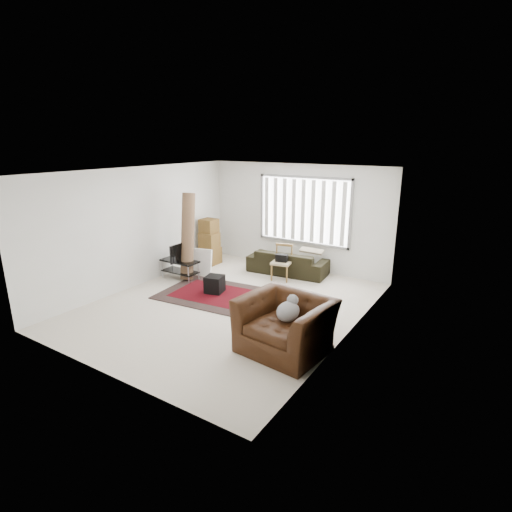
{
  "coord_description": "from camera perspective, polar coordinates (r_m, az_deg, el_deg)",
  "views": [
    {
      "loc": [
        4.54,
        -6.11,
        3.26
      ],
      "look_at": [
        0.47,
        0.29,
        1.05
      ],
      "focal_mm": 28.0,
      "sensor_mm": 36.0,
      "label": 1
    }
  ],
  "objects": [
    {
      "name": "rolled_rug",
      "position": [
        9.7,
        -9.73,
        2.78
      ],
      "size": [
        0.54,
        0.77,
        2.08
      ],
      "primitive_type": "cylinder",
      "rotation": [
        -0.2,
        0.0,
        0.36
      ],
      "color": "brown",
      "rests_on": "ground"
    },
    {
      "name": "moving_boxes",
      "position": [
        10.89,
        -6.66,
        1.84
      ],
      "size": [
        0.5,
        0.46,
        1.23
      ],
      "color": "brown",
      "rests_on": "ground"
    },
    {
      "name": "sofa",
      "position": [
        10.09,
        4.56,
        -0.37
      ],
      "size": [
        2.07,
        1.05,
        0.77
      ],
      "primitive_type": "imported",
      "rotation": [
        0.0,
        0.0,
        3.24
      ],
      "color": "black",
      "rests_on": "ground"
    },
    {
      "name": "subwoofer",
      "position": [
        8.86,
        -5.94,
        -4.0
      ],
      "size": [
        0.45,
        0.45,
        0.37
      ],
      "primitive_type": "cube",
      "rotation": [
        0.0,
        0.0,
        0.25
      ],
      "color": "black",
      "rests_on": "persian_rug"
    },
    {
      "name": "side_chair",
      "position": [
        9.63,
        3.72,
        -0.65
      ],
      "size": [
        0.53,
        0.53,
        0.84
      ],
      "rotation": [
        0.0,
        0.0,
        0.21
      ],
      "color": "tan",
      "rests_on": "ground"
    },
    {
      "name": "tv",
      "position": [
        9.73,
        -10.92,
        0.64
      ],
      "size": [
        0.1,
        0.76,
        0.44
      ],
      "primitive_type": "imported",
      "rotation": [
        0.0,
        0.0,
        1.57
      ],
      "color": "black",
      "rests_on": "tv_stand"
    },
    {
      "name": "tv_stand",
      "position": [
        9.83,
        -10.81,
        -1.33
      ],
      "size": [
        0.94,
        0.42,
        0.47
      ],
      "color": "black",
      "rests_on": "ground"
    },
    {
      "name": "armchair",
      "position": [
        6.41,
        4.24,
        -9.28
      ],
      "size": [
        1.47,
        1.32,
        1.0
      ],
      "rotation": [
        0.0,
        0.0,
        -0.11
      ],
      "color": "#361A0B",
      "rests_on": "ground"
    },
    {
      "name": "white_flatpack",
      "position": [
        10.04,
        -7.74,
        -0.86
      ],
      "size": [
        0.55,
        0.29,
        0.67
      ],
      "primitive_type": "cube",
      "rotation": [
        -0.16,
        0.0,
        0.23
      ],
      "color": "silver",
      "rests_on": "ground"
    },
    {
      "name": "persian_rug",
      "position": [
        8.77,
        -5.26,
        -5.56
      ],
      "size": [
        2.68,
        1.93,
        0.02
      ],
      "color": "black",
      "rests_on": "ground"
    },
    {
      "name": "room",
      "position": [
        8.15,
        -1.76,
        5.63
      ],
      "size": [
        6.0,
        6.02,
        2.71
      ],
      "color": "beige",
      "rests_on": "ground"
    }
  ]
}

